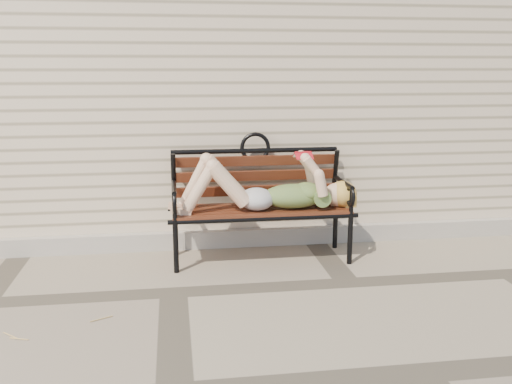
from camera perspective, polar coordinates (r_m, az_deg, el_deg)
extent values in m
plane|color=gray|center=(4.04, -8.25, -9.92)|extent=(80.00, 80.00, 0.00)
cube|color=beige|center=(6.74, -8.80, 12.11)|extent=(8.00, 4.00, 3.00)
cube|color=#ADA59C|center=(4.93, -8.34, -4.82)|extent=(8.00, 0.10, 0.15)
cylinder|color=black|center=(4.34, -8.02, -5.41)|extent=(0.04, 0.04, 0.41)
cylinder|color=black|center=(4.73, -8.07, -3.88)|extent=(0.04, 0.04, 0.41)
cylinder|color=black|center=(4.54, 9.39, -4.62)|extent=(0.04, 0.04, 0.41)
cylinder|color=black|center=(4.92, 7.94, -3.23)|extent=(0.04, 0.04, 0.41)
cube|color=#582716|center=(4.53, 0.48, -1.80)|extent=(1.39, 0.45, 0.03)
cylinder|color=black|center=(4.34, 0.90, -2.70)|extent=(1.47, 0.04, 0.04)
cylinder|color=black|center=(4.73, 0.10, -1.40)|extent=(1.47, 0.04, 0.04)
torus|color=black|center=(4.74, -0.08, 4.49)|extent=(0.25, 0.03, 0.25)
ellipsoid|color=#0A3E46|center=(4.52, 3.75, -0.41)|extent=(0.49, 0.28, 0.19)
ellipsoid|color=#0A3E46|center=(4.54, 5.11, 0.03)|extent=(0.24, 0.27, 0.15)
ellipsoid|color=#BCBBC1|center=(4.47, 0.07, -0.71)|extent=(0.27, 0.31, 0.17)
sphere|color=beige|center=(4.61, 8.10, -0.26)|extent=(0.20, 0.20, 0.20)
ellipsoid|color=#DBA152|center=(4.62, 8.64, -0.19)|extent=(0.23, 0.23, 0.21)
cube|color=#B0141F|center=(4.47, 4.73, 3.97)|extent=(0.13, 0.02, 0.02)
cube|color=white|center=(4.44, 4.84, 3.58)|extent=(0.13, 0.08, 0.05)
cube|color=white|center=(4.51, 4.62, 3.73)|extent=(0.13, 0.08, 0.05)
cube|color=#B0141F|center=(4.44, 4.85, 3.62)|extent=(0.14, 0.09, 0.05)
cube|color=#B0141F|center=(4.52, 4.61, 3.78)|extent=(0.14, 0.09, 0.05)
cylinder|color=tan|center=(3.87, -24.04, -11.88)|extent=(0.02, 0.10, 0.01)
cylinder|color=tan|center=(3.59, -17.73, -13.28)|extent=(0.03, 0.07, 0.01)
cylinder|color=tan|center=(3.42, -22.03, -14.99)|extent=(0.12, 0.03, 0.01)
cylinder|color=tan|center=(3.41, -17.64, -14.73)|extent=(0.01, 0.10, 0.01)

